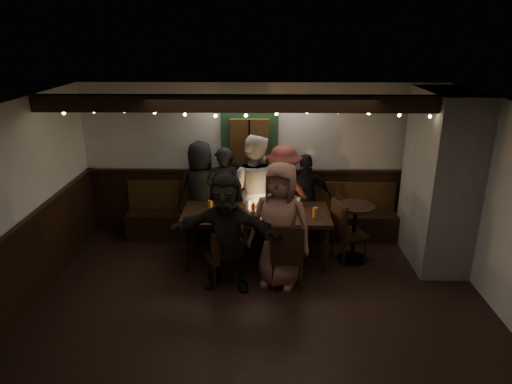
{
  "coord_description": "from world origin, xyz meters",
  "views": [
    {
      "loc": [
        0.03,
        -4.97,
        3.4
      ],
      "look_at": [
        -0.08,
        1.6,
        1.05
      ],
      "focal_mm": 32.0,
      "sensor_mm": 36.0,
      "label": 1
    }
  ],
  "objects_px": {
    "dining_table": "(256,217)",
    "chair_end": "(345,229)",
    "person_f": "(227,232)",
    "person_b": "(224,195)",
    "person_g": "(280,226)",
    "person_e": "(306,198)",
    "high_top": "(354,226)",
    "person_a": "(202,191)",
    "person_c": "(254,190)",
    "chair_near_right": "(287,253)",
    "chair_near_left": "(223,255)",
    "person_d": "(283,194)"
  },
  "relations": [
    {
      "from": "person_f",
      "to": "chair_near_right",
      "type": "bearing_deg",
      "value": 4.01
    },
    {
      "from": "person_b",
      "to": "person_g",
      "type": "bearing_deg",
      "value": 112.94
    },
    {
      "from": "chair_end",
      "to": "chair_near_right",
      "type": "bearing_deg",
      "value": -138.81
    },
    {
      "from": "person_b",
      "to": "chair_near_left",
      "type": "bearing_deg",
      "value": 84.73
    },
    {
      "from": "person_b",
      "to": "person_d",
      "type": "xyz_separation_m",
      "value": [
        0.98,
        0.02,
        0.01
      ]
    },
    {
      "from": "person_a",
      "to": "person_b",
      "type": "relative_size",
      "value": 1.04
    },
    {
      "from": "person_d",
      "to": "person_e",
      "type": "relative_size",
      "value": 1.1
    },
    {
      "from": "person_e",
      "to": "person_f",
      "type": "distance_m",
      "value": 1.94
    },
    {
      "from": "dining_table",
      "to": "person_f",
      "type": "bearing_deg",
      "value": -115.29
    },
    {
      "from": "person_g",
      "to": "person_e",
      "type": "bearing_deg",
      "value": 89.24
    },
    {
      "from": "chair_end",
      "to": "person_d",
      "type": "bearing_deg",
      "value": 138.98
    },
    {
      "from": "person_a",
      "to": "person_b",
      "type": "height_order",
      "value": "person_a"
    },
    {
      "from": "person_f",
      "to": "chair_near_left",
      "type": "bearing_deg",
      "value": 177.09
    },
    {
      "from": "dining_table",
      "to": "chair_end",
      "type": "height_order",
      "value": "chair_end"
    },
    {
      "from": "dining_table",
      "to": "person_e",
      "type": "xyz_separation_m",
      "value": [
        0.82,
        0.73,
        0.03
      ]
    },
    {
      "from": "person_a",
      "to": "person_f",
      "type": "xyz_separation_m",
      "value": [
        0.54,
        -1.58,
        -0.02
      ]
    },
    {
      "from": "dining_table",
      "to": "person_a",
      "type": "xyz_separation_m",
      "value": [
        -0.92,
        0.78,
        0.12
      ]
    },
    {
      "from": "chair_end",
      "to": "person_f",
      "type": "relative_size",
      "value": 0.61
    },
    {
      "from": "person_b",
      "to": "person_c",
      "type": "bearing_deg",
      "value": 164.2
    },
    {
      "from": "chair_end",
      "to": "high_top",
      "type": "relative_size",
      "value": 1.1
    },
    {
      "from": "high_top",
      "to": "chair_end",
      "type": "bearing_deg",
      "value": -151.36
    },
    {
      "from": "chair_near_left",
      "to": "person_c",
      "type": "distance_m",
      "value": 1.54
    },
    {
      "from": "person_f",
      "to": "person_d",
      "type": "bearing_deg",
      "value": 69.62
    },
    {
      "from": "person_b",
      "to": "person_f",
      "type": "relative_size",
      "value": 0.99
    },
    {
      "from": "person_f",
      "to": "chair_end",
      "type": "bearing_deg",
      "value": 31.13
    },
    {
      "from": "person_a",
      "to": "person_g",
      "type": "distance_m",
      "value": 1.94
    },
    {
      "from": "chair_end",
      "to": "dining_table",
      "type": "bearing_deg",
      "value": 177.31
    },
    {
      "from": "dining_table",
      "to": "person_a",
      "type": "relative_size",
      "value": 1.31
    },
    {
      "from": "person_a",
      "to": "person_c",
      "type": "bearing_deg",
      "value": 153.49
    },
    {
      "from": "chair_near_left",
      "to": "person_e",
      "type": "distance_m",
      "value": 1.98
    },
    {
      "from": "chair_end",
      "to": "person_e",
      "type": "distance_m",
      "value": 0.97
    },
    {
      "from": "dining_table",
      "to": "person_a",
      "type": "height_order",
      "value": "person_a"
    },
    {
      "from": "chair_near_right",
      "to": "chair_end",
      "type": "height_order",
      "value": "chair_end"
    },
    {
      "from": "chair_near_right",
      "to": "high_top",
      "type": "height_order",
      "value": "chair_near_right"
    },
    {
      "from": "high_top",
      "to": "dining_table",
      "type": "bearing_deg",
      "value": -179.01
    },
    {
      "from": "chair_end",
      "to": "person_c",
      "type": "distance_m",
      "value": 1.6
    },
    {
      "from": "person_c",
      "to": "person_f",
      "type": "distance_m",
      "value": 1.48
    },
    {
      "from": "dining_table",
      "to": "person_e",
      "type": "relative_size",
      "value": 1.48
    },
    {
      "from": "dining_table",
      "to": "high_top",
      "type": "xyz_separation_m",
      "value": [
        1.51,
        0.03,
        -0.15
      ]
    },
    {
      "from": "high_top",
      "to": "person_a",
      "type": "distance_m",
      "value": 2.56
    },
    {
      "from": "chair_near_right",
      "to": "person_f",
      "type": "relative_size",
      "value": 0.59
    },
    {
      "from": "person_c",
      "to": "person_d",
      "type": "distance_m",
      "value": 0.5
    },
    {
      "from": "person_c",
      "to": "person_e",
      "type": "height_order",
      "value": "person_c"
    },
    {
      "from": "chair_near_left",
      "to": "person_g",
      "type": "distance_m",
      "value": 0.88
    },
    {
      "from": "chair_near_left",
      "to": "person_g",
      "type": "relative_size",
      "value": 0.49
    },
    {
      "from": "person_e",
      "to": "high_top",
      "type": "bearing_deg",
      "value": 124.15
    },
    {
      "from": "chair_near_right",
      "to": "person_d",
      "type": "height_order",
      "value": "person_d"
    },
    {
      "from": "chair_end",
      "to": "person_b",
      "type": "height_order",
      "value": "person_b"
    },
    {
      "from": "person_g",
      "to": "person_f",
      "type": "bearing_deg",
      "value": -154.42
    },
    {
      "from": "chair_near_left",
      "to": "person_d",
      "type": "distance_m",
      "value": 1.77
    }
  ]
}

